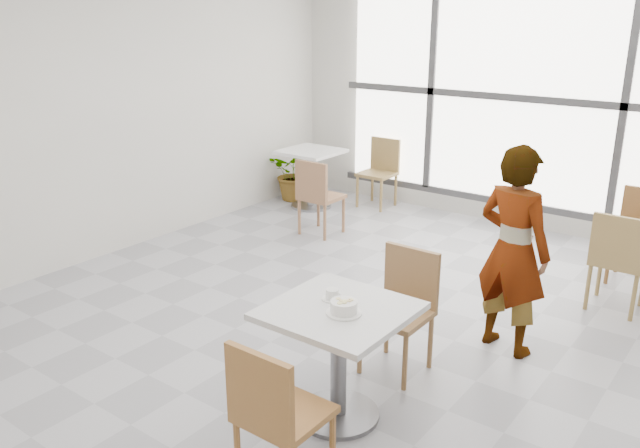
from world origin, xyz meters
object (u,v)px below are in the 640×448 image
Objects in this scene: plant_left at (296,173)px; coffee_cup at (333,295)px; chair_far at (403,302)px; main_table at (339,342)px; person at (513,251)px; chair_near at (274,409)px; bg_chair_left_far at (381,168)px; bg_chair_left_near at (317,193)px; bg_table_left at (311,170)px; bg_chair_right_near at (618,256)px; oatmeal_bowl at (344,307)px.

coffee_cup is at bearing -48.30° from plant_left.
chair_far is at bearing -41.19° from plant_left.
person is at bearing 71.31° from main_table.
person reaches higher than main_table.
chair_near is 5.42m from bg_chair_left_far.
coffee_cup is 4.82m from plant_left.
chair_far is (0.00, 0.77, -0.02)m from main_table.
main_table is 4.71m from bg_chair_left_far.
bg_chair_left_far is (-2.27, 4.13, -0.02)m from main_table.
chair_near is 1.17× the size of plant_left.
person is at bearing 155.92° from bg_chair_left_near.
chair_near is (0.12, -0.74, -0.02)m from main_table.
bg_chair_left_far is at bearing -87.19° from bg_chair_left_near.
bg_chair_left_near reaches higher than plant_left.
bg_chair_right_near reaches higher than bg_table_left.
chair_far is at bearing -55.91° from bg_chair_left_far.
chair_far is 1.00× the size of bg_chair_left_far.
oatmeal_bowl is 1.32× the size of coffee_cup.
bg_table_left is (-3.43, 2.04, -0.30)m from person.
oatmeal_bowl is at bearing -85.57° from chair_near.
bg_chair_right_near is (0.86, 3.36, 0.00)m from chair_near.
person is at bearing 67.12° from bg_chair_right_near.
bg_table_left is at bearing 136.95° from chair_far.
person is at bearing 74.17° from oatmeal_bowl.
bg_table_left is 0.86× the size of bg_chair_left_near.
person is at bearing -99.68° from chair_near.
bg_chair_left_far is at bearing -24.89° from bg_chair_right_near.
plant_left is (-1.10, 0.98, -0.13)m from bg_chair_left_near.
plant_left is at bearing 132.01° from main_table.
chair_near is 5.57m from plant_left.
coffee_cup is (-0.10, -0.70, 0.28)m from chair_far.
bg_chair_left_far reaches higher than coffee_cup.
person is at bearing 66.83° from coffee_cup.
bg_chair_right_near reaches higher than coffee_cup.
chair_near is at bearing -85.48° from chair_far.
bg_chair_right_near is (1.08, 2.55, -0.28)m from coffee_cup.
oatmeal_bowl is at bearing -60.77° from bg_chair_left_far.
bg_chair_left_near is 1.48m from plant_left.
coffee_cup is at bearing 128.85° from bg_chair_left_near.
chair_near is 2.26m from person.
bg_table_left is 1.11m from bg_chair_left_near.
bg_chair_left_far is at bearing 124.09° from chair_far.
chair_near is at bearing -80.71° from main_table.
person is 3.85m from bg_chair_left_far.
main_table is 1.58m from person.
chair_far is at bearing 66.35° from person.
main_table is 0.51× the size of person.
chair_far reaches higher than bg_table_left.
chair_near and bg_chair_right_near have the same top height.
coffee_cup is 0.21× the size of bg_table_left.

